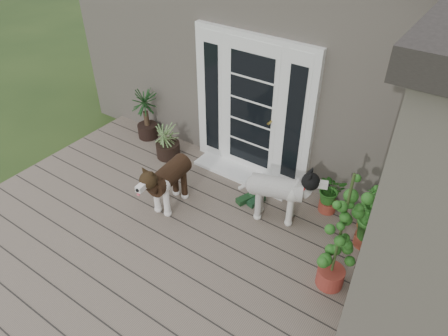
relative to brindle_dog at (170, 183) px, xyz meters
The scene contains 14 objects.
deck 1.17m from the brindle_dog, 52.46° to the right, with size 6.20×4.60×0.12m, color #6B5B4C.
house_main 3.61m from the brindle_dog, 78.93° to the left, with size 7.40×4.00×3.10m, color #665E54.
door_unit 1.58m from the brindle_dog, 70.91° to the left, with size 1.90×0.14×2.15m, color white.
door_step 1.28m from the brindle_dog, 67.85° to the left, with size 1.60×0.40×0.05m, color white.
brindle_dog is the anchor object (origin of this frame).
white_dog 1.45m from the brindle_dog, 24.04° to the left, with size 0.40×0.92×0.77m, color white, non-canonical shape.
spider_plant 1.20m from the brindle_dog, 132.97° to the left, with size 0.64×0.64×0.68m, color #99BE75, non-canonical shape.
yucca 1.89m from the brindle_dog, 143.00° to the left, with size 0.65×0.65×0.95m, color #123411, non-canonical shape.
herb_a 2.18m from the brindle_dog, 31.52° to the left, with size 0.39×0.39×0.50m, color #285B1A.
herb_b 2.63m from the brindle_dog, 17.90° to the left, with size 0.42×0.42×0.63m, color #1B611D.
herb_c 2.70m from the brindle_dog, 24.93° to the left, with size 0.39×0.39×0.61m, color #1D5217.
sapling 2.42m from the brindle_dog, ahead, with size 0.48×0.48×1.65m, color #1E5317, non-canonical shape.
clog_left 1.25m from the brindle_dog, 36.13° to the left, with size 0.15×0.32×0.10m, color #16381F, non-canonical shape.
clog_right 1.11m from the brindle_dog, 38.62° to the left, with size 0.16×0.34×0.10m, color #173A1B, non-canonical shape.
Camera 1 is at (2.46, -1.93, 4.04)m, focal length 33.19 mm.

